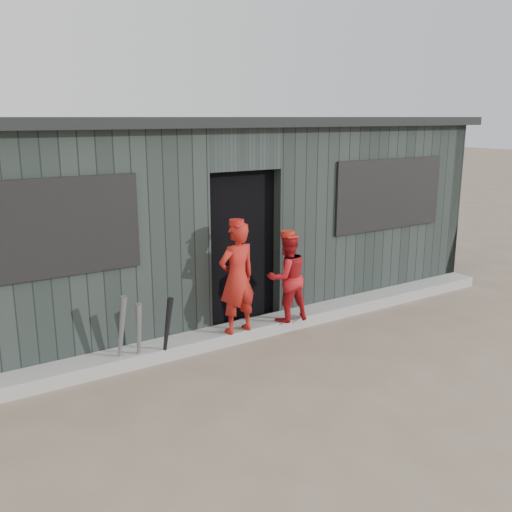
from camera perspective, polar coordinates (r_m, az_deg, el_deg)
ground at (r=5.84m, az=9.97°, el=-13.16°), size 80.00×80.00×0.00m
curb at (r=7.12m, az=-0.09°, el=-7.22°), size 8.00×0.36×0.15m
bat_left at (r=6.22m, az=-11.64°, el=-7.76°), size 0.09×0.20×0.75m
bat_mid at (r=6.15m, az=-13.33°, el=-7.50°), size 0.11×0.28×0.86m
bat_right at (r=6.28m, az=-8.89°, el=-7.36°), size 0.14×0.22×0.76m
player_red_left at (r=6.60m, az=-1.91°, el=-2.19°), size 0.50×0.35×1.32m
player_red_right at (r=7.02m, az=3.14°, el=-2.13°), size 0.58×0.47×1.11m
player_grey_back at (r=7.51m, az=-1.35°, el=-1.38°), size 0.71×0.52×1.33m
dugout at (r=8.22m, az=-6.53°, el=4.31°), size 8.30×3.30×2.62m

